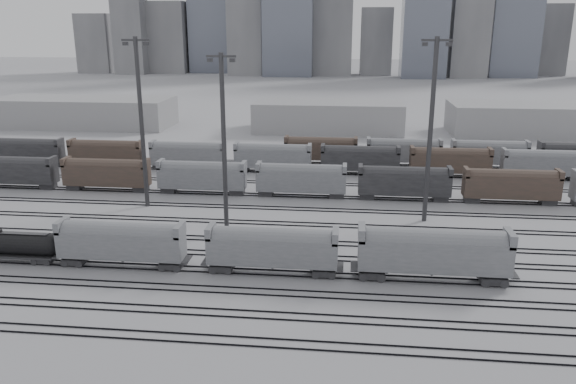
# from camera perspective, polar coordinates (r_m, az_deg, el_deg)

# --- Properties ---
(ground) EXTENTS (900.00, 900.00, 0.00)m
(ground) POSITION_cam_1_polar(r_m,az_deg,el_deg) (66.45, -8.05, -8.23)
(ground) COLOR #B2B3B7
(ground) RESTS_ON ground
(tracks) EXTENTS (220.00, 71.50, 0.16)m
(tracks) POSITION_cam_1_polar(r_m,az_deg,el_deg) (82.23, -5.11, -3.14)
(tracks) COLOR black
(tracks) RESTS_ON ground
(tank_car_b) EXTENTS (15.60, 2.60, 3.85)m
(tank_car_b) POSITION_cam_1_polar(r_m,az_deg,el_deg) (76.88, -27.19, -4.69)
(tank_car_b) COLOR black
(tank_car_b) RESTS_ON ground
(hopper_car_a) EXTENTS (15.10, 3.00, 5.40)m
(hopper_car_a) POSITION_cam_1_polar(r_m,az_deg,el_deg) (69.35, -16.59, -4.72)
(hopper_car_a) COLOR black
(hopper_car_a) RESTS_ON ground
(hopper_car_b) EXTENTS (15.10, 3.00, 5.40)m
(hopper_car_b) POSITION_cam_1_polar(r_m,az_deg,el_deg) (64.69, -1.60, -5.55)
(hopper_car_b) COLOR black
(hopper_car_b) RESTS_ON ground
(hopper_car_c) EXTENTS (16.79, 3.34, 6.01)m
(hopper_car_c) POSITION_cam_1_polar(r_m,az_deg,el_deg) (64.76, 14.58, -5.73)
(hopper_car_c) COLOR black
(hopper_car_c) RESTS_ON ground
(light_mast_b) EXTENTS (4.19, 0.67, 26.19)m
(light_mast_b) POSITION_cam_1_polar(r_m,az_deg,el_deg) (89.41, -14.69, 7.13)
(light_mast_b) COLOR #343436
(light_mast_b) RESTS_ON ground
(light_mast_c) EXTENTS (3.91, 0.62, 24.41)m
(light_mast_c) POSITION_cam_1_polar(r_m,az_deg,el_deg) (75.64, -6.54, 5.21)
(light_mast_c) COLOR #343436
(light_mast_c) RESTS_ON ground
(light_mast_d) EXTENTS (4.21, 0.67, 26.33)m
(light_mast_d) POSITION_cam_1_polar(r_m,az_deg,el_deg) (82.03, 14.30, 6.41)
(light_mast_d) COLOR #343436
(light_mast_d) RESTS_ON ground
(bg_string_near) EXTENTS (151.00, 3.00, 5.60)m
(bg_string_near) POSITION_cam_1_polar(r_m,az_deg,el_deg) (94.04, 1.35, 1.19)
(bg_string_near) COLOR gray
(bg_string_near) RESTS_ON ground
(bg_string_mid) EXTENTS (151.00, 3.00, 5.60)m
(bg_string_mid) POSITION_cam_1_polar(r_m,az_deg,el_deg) (109.26, 7.32, 3.23)
(bg_string_mid) COLOR black
(bg_string_mid) RESTS_ON ground
(bg_string_far) EXTENTS (66.00, 3.00, 5.60)m
(bg_string_far) POSITION_cam_1_polar(r_m,az_deg,el_deg) (118.71, 15.76, 3.80)
(bg_string_far) COLOR #4E3A31
(bg_string_far) RESTS_ON ground
(warehouse_left) EXTENTS (50.00, 18.00, 8.00)m
(warehouse_left) POSITION_cam_1_polar(r_m,az_deg,el_deg) (172.65, -20.00, 7.64)
(warehouse_left) COLOR #9A999C
(warehouse_left) RESTS_ON ground
(warehouse_mid) EXTENTS (40.00, 18.00, 8.00)m
(warehouse_mid) POSITION_cam_1_polar(r_m,az_deg,el_deg) (155.29, 4.12, 7.70)
(warehouse_mid) COLOR #9A999C
(warehouse_mid) RESTS_ON ground
(warehouse_right) EXTENTS (35.00, 18.00, 8.00)m
(warehouse_right) POSITION_cam_1_polar(r_m,az_deg,el_deg) (161.40, 22.28, 6.85)
(warehouse_right) COLOR #9A999C
(warehouse_right) RESTS_ON ground
(skyline) EXTENTS (316.00, 22.40, 95.00)m
(skyline) POSITION_cam_1_polar(r_m,az_deg,el_deg) (338.50, 5.70, 17.61)
(skyline) COLOR gray
(skyline) RESTS_ON ground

